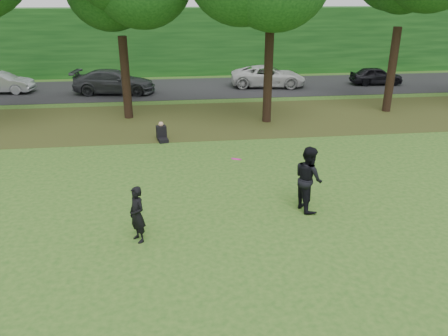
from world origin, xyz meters
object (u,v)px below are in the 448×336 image
at_px(player_right, 308,179).
at_px(seated_person, 162,134).
at_px(player_left, 137,215).
at_px(frisbee, 236,159).

relative_size(player_right, seated_person, 2.39).
bearing_deg(seated_person, player_left, -105.64).
bearing_deg(seated_person, player_right, -70.39).
distance_m(player_left, seated_person, 8.43).
bearing_deg(player_right, frisbee, 100.32).
relative_size(player_right, frisbee, 7.08).
height_order(player_right, frisbee, frisbee).
relative_size(player_left, player_right, 0.78).
height_order(player_right, seated_person, player_right).
relative_size(frisbee, seated_person, 0.34).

